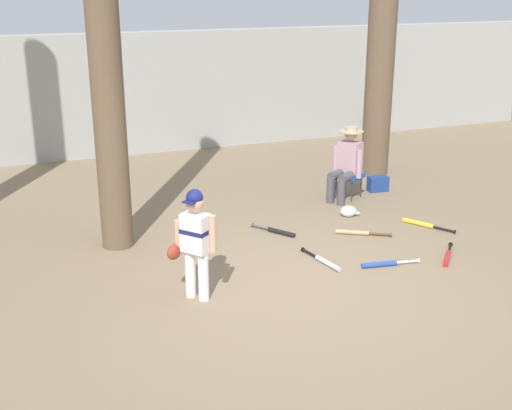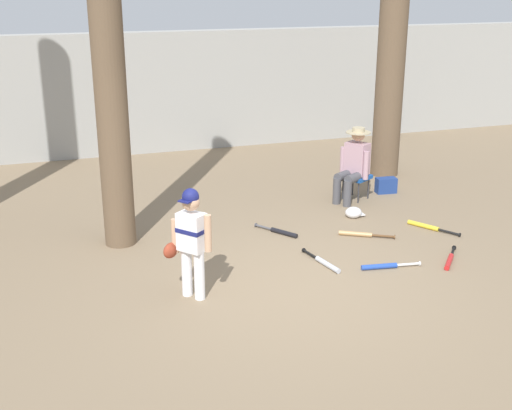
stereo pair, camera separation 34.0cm
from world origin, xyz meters
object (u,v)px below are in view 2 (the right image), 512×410
at_px(handbag_beside_stool, 386,185).
at_px(bat_yellow_trainer, 427,227).
at_px(bat_black_composite, 281,232).
at_px(bat_wood_tan, 360,234).
at_px(young_ballplayer, 190,236).
at_px(bat_red_barrel, 450,260).
at_px(bat_blue_youth, 384,266).
at_px(tree_behind_spectator, 390,73).
at_px(folding_stool, 356,178).
at_px(bat_aluminum_silver, 325,263).
at_px(tree_near_player, 107,39).
at_px(batting_helmet_white, 354,213).
at_px(seated_spectator, 354,163).

bearing_deg(handbag_beside_stool, bat_yellow_trainer, -98.66).
xyz_separation_m(bat_yellow_trainer, bat_black_composite, (-2.10, 0.48, -0.00)).
height_order(bat_black_composite, bat_wood_tan, same).
distance_m(young_ballplayer, bat_red_barrel, 3.44).
bearing_deg(handbag_beside_stool, bat_blue_youth, -119.18).
bearing_deg(tree_behind_spectator, folding_stool, -135.09).
height_order(bat_yellow_trainer, bat_aluminum_silver, same).
bearing_deg(tree_behind_spectator, bat_black_composite, -141.91).
xyz_separation_m(tree_near_player, batting_helmet_white, (3.51, -0.07, -2.68)).
xyz_separation_m(seated_spectator, bat_red_barrel, (0.08, -2.68, -0.61)).
bearing_deg(bat_wood_tan, bat_black_composite, 156.81).
xyz_separation_m(tree_near_player, handbag_beside_stool, (4.57, 0.86, -2.62)).
xyz_separation_m(bat_wood_tan, batting_helmet_white, (0.27, 0.75, 0.04)).
relative_size(seated_spectator, bat_blue_youth, 1.54).
xyz_separation_m(young_ballplayer, bat_aluminum_silver, (1.80, 0.33, -0.71)).
distance_m(young_ballplayer, bat_blue_youth, 2.57).
height_order(tree_near_player, batting_helmet_white, tree_near_player).
xyz_separation_m(seated_spectator, batting_helmet_white, (-0.34, -0.74, -0.57)).
xyz_separation_m(tree_behind_spectator, folding_stool, (-1.17, -1.16, -1.50)).
relative_size(tree_behind_spectator, young_ballplayer, 3.51).
height_order(young_ballplayer, bat_blue_youth, young_ballplayer).
xyz_separation_m(folding_stool, batting_helmet_white, (-0.42, -0.79, -0.29)).
distance_m(tree_behind_spectator, seated_spectator, 2.13).
xyz_separation_m(bat_black_composite, bat_wood_tan, (1.03, -0.44, 0.00)).
xyz_separation_m(handbag_beside_stool, bat_yellow_trainer, (-0.26, -1.72, -0.10)).
bearing_deg(young_ballplayer, bat_aluminum_silver, 10.25).
relative_size(tree_behind_spectator, batting_helmet_white, 15.28).
bearing_deg(seated_spectator, bat_blue_youth, -107.64).
relative_size(folding_stool, seated_spectator, 0.46).
bearing_deg(bat_wood_tan, tree_behind_spectator, 55.52).
height_order(seated_spectator, bat_wood_tan, seated_spectator).
xyz_separation_m(handbag_beside_stool, bat_red_barrel, (-0.65, -2.87, -0.10)).
bearing_deg(young_ballplayer, seated_spectator, 38.12).
bearing_deg(bat_black_composite, folding_stool, 32.61).
xyz_separation_m(bat_red_barrel, bat_wood_tan, (-0.68, 1.19, 0.00)).
height_order(tree_behind_spectator, bat_blue_youth, tree_behind_spectator).
distance_m(bat_blue_youth, bat_aluminum_silver, 0.74).
distance_m(bat_black_composite, bat_red_barrel, 2.36).
xyz_separation_m(bat_yellow_trainer, batting_helmet_white, (-0.80, 0.79, 0.04)).
height_order(tree_behind_spectator, handbag_beside_stool, tree_behind_spectator).
bearing_deg(tree_behind_spectator, bat_wood_tan, -124.48).
height_order(tree_behind_spectator, batting_helmet_white, tree_behind_spectator).
bearing_deg(bat_red_barrel, tree_near_player, 152.90).
height_order(tree_near_player, bat_aluminum_silver, tree_near_player).
relative_size(folding_stool, bat_aluminum_silver, 0.70).
bearing_deg(bat_blue_youth, handbag_beside_stool, 60.82).
distance_m(young_ballplayer, batting_helmet_white, 3.54).
bearing_deg(handbag_beside_stool, batting_helmet_white, -138.76).
height_order(bat_aluminum_silver, batting_helmet_white, batting_helmet_white).
height_order(folding_stool, bat_wood_tan, folding_stool).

